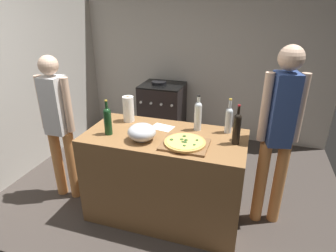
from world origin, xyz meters
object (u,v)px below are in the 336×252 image
object	(u,v)px
mixing_bowl	(142,132)
wine_bottle_amber	(108,120)
stove	(163,112)
person_in_stripes	(58,122)
wine_bottle_dark	(198,115)
wine_bottle_green	(237,127)
paper_towel_roll	(128,109)
wine_bottle_clear	(229,119)
person_in_red	(279,130)
pizza	(185,142)

from	to	relation	value
mixing_bowl	wine_bottle_amber	distance (m)	0.35
stove	person_in_stripes	xyz separation A→B (m)	(-0.56, -1.72, 0.45)
wine_bottle_dark	wine_bottle_green	size ratio (longest dim) A/B	0.98
mixing_bowl	paper_towel_roll	xyz separation A→B (m)	(-0.30, 0.37, 0.05)
wine_bottle_clear	wine_bottle_amber	bearing A→B (deg)	-160.60
wine_bottle_clear	wine_bottle_green	xyz separation A→B (m)	(0.09, -0.22, 0.01)
stove	person_in_red	size ratio (longest dim) A/B	0.54
mixing_bowl	wine_bottle_green	bearing A→B (deg)	12.85
mixing_bowl	person_in_stripes	size ratio (longest dim) A/B	0.16
wine_bottle_amber	wine_bottle_dark	bearing A→B (deg)	24.03
mixing_bowl	wine_bottle_dark	bearing A→B (deg)	41.16
pizza	wine_bottle_green	size ratio (longest dim) A/B	1.00
paper_towel_roll	person_in_red	size ratio (longest dim) A/B	0.15
paper_towel_roll	person_in_stripes	xyz separation A→B (m)	(-0.69, -0.24, -0.13)
wine_bottle_dark	pizza	bearing A→B (deg)	-95.39
pizza	wine_bottle_clear	distance (m)	0.51
paper_towel_roll	stove	distance (m)	1.59
pizza	wine_bottle_amber	xyz separation A→B (m)	(-0.73, 0.01, 0.11)
pizza	wine_bottle_dark	world-z (taller)	wine_bottle_dark
stove	person_in_red	world-z (taller)	person_in_red
stove	person_in_stripes	distance (m)	1.86
wine_bottle_amber	wine_bottle_dark	size ratio (longest dim) A/B	0.96
wine_bottle_amber	paper_towel_roll	bearing A→B (deg)	82.47
wine_bottle_green	paper_towel_roll	bearing A→B (deg)	170.03
pizza	paper_towel_roll	xyz separation A→B (m)	(-0.69, 0.36, 0.10)
mixing_bowl	wine_bottle_green	size ratio (longest dim) A/B	0.71
mixing_bowl	stove	world-z (taller)	mixing_bowl
mixing_bowl	wine_bottle_green	distance (m)	0.82
wine_bottle_green	person_in_red	bearing A→B (deg)	29.26
wine_bottle_amber	mixing_bowl	bearing A→B (deg)	-4.47
mixing_bowl	stove	bearing A→B (deg)	103.13
stove	pizza	bearing A→B (deg)	-65.88
wine_bottle_dark	person_in_red	bearing A→B (deg)	0.80
mixing_bowl	paper_towel_roll	bearing A→B (deg)	128.60
wine_bottle_clear	person_in_red	xyz separation A→B (m)	(0.44, -0.02, -0.04)
stove	person_in_stripes	bearing A→B (deg)	-108.06
wine_bottle_green	person_in_stripes	distance (m)	1.80
wine_bottle_dark	stove	bearing A→B (deg)	119.99
person_in_stripes	wine_bottle_dark	bearing A→B (deg)	9.50
wine_bottle_green	wine_bottle_dark	bearing A→B (deg)	153.50
wine_bottle_clear	stove	bearing A→B (deg)	128.14
pizza	stove	size ratio (longest dim) A/B	0.38
mixing_bowl	wine_bottle_clear	bearing A→B (deg)	29.34
stove	person_in_stripes	world-z (taller)	person_in_stripes
mixing_bowl	wine_bottle_amber	bearing A→B (deg)	175.53
mixing_bowl	person_in_red	bearing A→B (deg)	18.26
wine_bottle_clear	person_in_stripes	xyz separation A→B (m)	(-1.70, -0.27, -0.14)
wine_bottle_dark	paper_towel_roll	bearing A→B (deg)	179.55
paper_towel_roll	wine_bottle_dark	distance (m)	0.72
wine_bottle_dark	stove	xyz separation A→B (m)	(-0.85, 1.48, -0.61)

